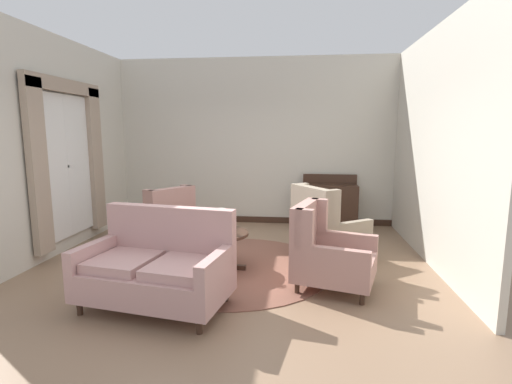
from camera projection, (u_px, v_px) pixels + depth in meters
name	position (u px, v px, depth m)	size (l,w,h in m)	color
ground	(228.00, 275.00, 4.98)	(8.32, 8.32, 0.00)	#896B51
wall_back	(255.00, 142.00, 7.64)	(5.65, 0.08, 3.26)	beige
wall_left	(62.00, 145.00, 5.91)	(0.08, 4.16, 3.26)	beige
wall_right	(435.00, 147.00, 5.29)	(0.08, 4.16, 3.26)	beige
baseboard_back	(255.00, 219.00, 7.83)	(5.49, 0.03, 0.12)	#382319
area_rug	(232.00, 266.00, 5.27)	(2.73, 2.73, 0.01)	brown
window_with_curtains	(68.00, 156.00, 5.90)	(0.12, 1.81, 2.46)	silver
coffee_table	(219.00, 240.00, 5.12)	(0.78, 0.78, 0.51)	#382319
porcelain_vase	(221.00, 222.00, 5.09)	(0.16, 0.16, 0.32)	beige
settee	(157.00, 268.00, 4.04)	(1.64, 1.09, 1.02)	tan
armchair_far_left	(162.00, 222.00, 6.11)	(1.19, 1.16, 0.99)	tan
armchair_back_corner	(325.00, 229.00, 5.57)	(1.18, 1.17, 1.08)	gray
armchair_beside_settee	(327.00, 253.00, 4.52)	(1.07, 1.01, 1.00)	tan
sideboard	(330.00, 203.00, 7.36)	(1.03, 0.37, 1.02)	#382319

